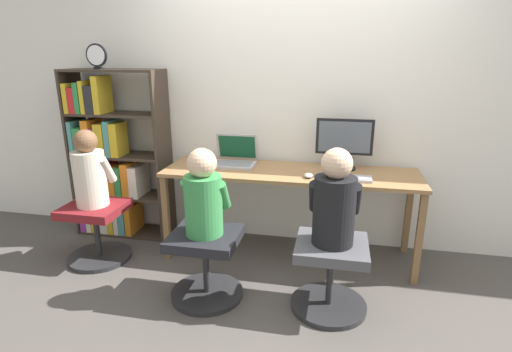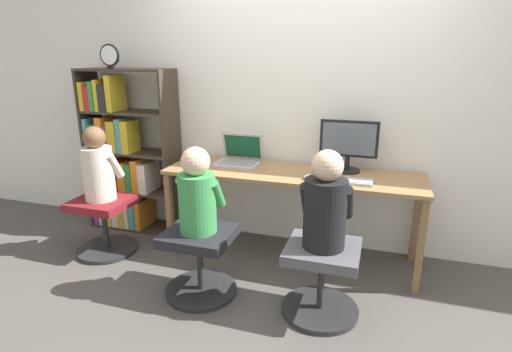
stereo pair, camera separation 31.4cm
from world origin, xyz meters
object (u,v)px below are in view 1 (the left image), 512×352
(desktop_monitor, at_px, (344,143))
(person_at_laptop, at_px, (203,196))
(bookshelf, at_px, (110,163))
(desk_clock, at_px, (96,56))
(office_chair_side, at_px, (97,229))
(person_near_shelf, at_px, (90,172))
(office_chair_right, at_px, (206,261))
(person_at_monitor, at_px, (335,202))
(laptop, at_px, (235,158))
(keyboard, at_px, (345,178))
(office_chair_left, at_px, (330,272))

(desktop_monitor, relative_size, person_at_laptop, 0.76)
(bookshelf, xyz_separation_m, desk_clock, (0.03, -0.08, 0.97))
(desktop_monitor, relative_size, office_chair_side, 0.89)
(office_chair_side, relative_size, person_near_shelf, 0.83)
(office_chair_right, relative_size, bookshelf, 0.33)
(person_at_monitor, height_order, bookshelf, bookshelf)
(laptop, bearing_deg, keyboard, -14.95)
(office_chair_right, relative_size, person_near_shelf, 0.83)
(office_chair_left, bearing_deg, office_chair_right, -177.72)
(person_at_monitor, height_order, person_at_laptop, person_at_monitor)
(person_near_shelf, bearing_deg, person_at_monitor, -8.74)
(desktop_monitor, height_order, bookshelf, bookshelf)
(office_chair_right, relative_size, person_at_laptop, 0.86)
(laptop, distance_m, person_at_laptop, 0.85)
(person_at_laptop, distance_m, desk_clock, 1.68)
(laptop, xyz_separation_m, person_near_shelf, (-1.07, -0.51, -0.04))
(office_chair_right, xyz_separation_m, person_near_shelf, (-1.08, 0.34, 0.50))
(laptop, height_order, person_at_monitor, person_at_monitor)
(laptop, height_order, person_at_laptop, person_at_laptop)
(keyboard, xyz_separation_m, bookshelf, (-2.15, 0.26, -0.07))
(office_chair_left, bearing_deg, person_at_laptop, -177.97)
(desktop_monitor, relative_size, person_near_shelf, 0.74)
(office_chair_right, distance_m, person_at_monitor, 1.00)
(office_chair_left, xyz_separation_m, office_chair_right, (-0.87, -0.03, 0.00))
(office_chair_right, relative_size, desk_clock, 2.47)
(keyboard, bearing_deg, office_chair_side, -172.50)
(keyboard, height_order, bookshelf, bookshelf)
(desk_clock, bearing_deg, person_at_monitor, -19.94)
(laptop, distance_m, office_chair_left, 1.31)
(desktop_monitor, bearing_deg, person_near_shelf, -164.30)
(keyboard, xyz_separation_m, office_chair_left, (-0.07, -0.56, -0.50))
(person_at_monitor, bearing_deg, desk_clock, 160.06)
(person_at_laptop, relative_size, bookshelf, 0.39)
(bookshelf, bearing_deg, keyboard, -6.96)
(desktop_monitor, relative_size, bookshelf, 0.30)
(office_chair_right, xyz_separation_m, person_at_monitor, (0.87, 0.04, 0.50))
(office_chair_left, height_order, person_near_shelf, person_near_shelf)
(keyboard, distance_m, person_at_laptop, 1.11)
(laptop, relative_size, person_at_monitor, 0.58)
(keyboard, relative_size, office_chair_left, 0.78)
(keyboard, bearing_deg, person_at_monitor, -96.67)
(laptop, xyz_separation_m, bookshelf, (-1.21, 0.01, -0.11))
(desktop_monitor, height_order, person_at_laptop, desktop_monitor)
(office_chair_right, bearing_deg, office_chair_side, 162.77)
(desk_clock, bearing_deg, office_chair_left, -20.05)
(laptop, xyz_separation_m, keyboard, (0.94, -0.25, -0.04))
(laptop, relative_size, bookshelf, 0.24)
(keyboard, bearing_deg, person_near_shelf, -172.62)
(office_chair_left, relative_size, office_chair_side, 1.00)
(desk_clock, bearing_deg, person_at_laptop, -33.39)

